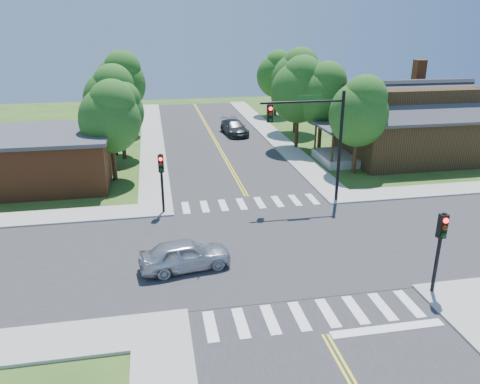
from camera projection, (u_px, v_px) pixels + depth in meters
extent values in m
plane|color=#2E561B|center=(275.00, 247.00, 24.62)|extent=(100.00, 100.00, 0.00)
cube|color=#2D2D30|center=(275.00, 246.00, 24.62)|extent=(10.00, 90.00, 0.04)
cube|color=#2D2D30|center=(275.00, 246.00, 24.62)|extent=(90.00, 10.00, 0.04)
cube|color=#2D2D30|center=(275.00, 247.00, 24.62)|extent=(10.20, 10.20, 0.06)
cube|color=#9E9B93|center=(271.00, 134.00, 48.70)|extent=(2.20, 40.00, 0.14)
cube|color=#9E9B93|center=(152.00, 139.00, 46.59)|extent=(2.20, 40.00, 0.14)
cube|color=white|center=(186.00, 208.00, 29.60)|extent=(0.45, 2.00, 0.01)
cube|color=white|center=(205.00, 206.00, 29.80)|extent=(0.45, 2.00, 0.01)
cube|color=white|center=(223.00, 205.00, 30.01)|extent=(0.45, 2.00, 0.01)
cube|color=white|center=(242.00, 204.00, 30.22)|extent=(0.45, 2.00, 0.01)
cube|color=white|center=(260.00, 203.00, 30.43)|extent=(0.45, 2.00, 0.01)
cube|color=white|center=(278.00, 201.00, 30.64)|extent=(0.45, 2.00, 0.01)
cube|color=white|center=(295.00, 200.00, 30.84)|extent=(0.45, 2.00, 0.01)
cube|color=white|center=(312.00, 199.00, 31.05)|extent=(0.45, 2.00, 0.01)
cube|color=white|center=(211.00, 326.00, 18.17)|extent=(0.45, 2.00, 0.01)
cube|color=white|center=(241.00, 323.00, 18.37)|extent=(0.45, 2.00, 0.01)
cube|color=white|center=(270.00, 319.00, 18.58)|extent=(0.45, 2.00, 0.01)
cube|color=white|center=(299.00, 316.00, 18.79)|extent=(0.45, 2.00, 0.01)
cube|color=white|center=(328.00, 313.00, 19.00)|extent=(0.45, 2.00, 0.01)
cube|color=white|center=(355.00, 310.00, 19.21)|extent=(0.45, 2.00, 0.01)
cube|color=white|center=(383.00, 306.00, 19.41)|extent=(0.45, 2.00, 0.01)
cube|color=white|center=(409.00, 303.00, 19.62)|extent=(0.45, 2.00, 0.01)
cube|color=yellow|center=(210.00, 134.00, 48.79)|extent=(0.10, 37.50, 0.01)
cube|color=yellow|center=(212.00, 134.00, 48.82)|extent=(0.10, 37.50, 0.01)
cube|color=white|center=(387.00, 329.00, 18.05)|extent=(4.60, 0.45, 0.09)
cylinder|color=black|center=(340.00, 148.00, 29.51)|extent=(0.20, 0.20, 7.20)
cylinder|color=black|center=(302.00, 102.00, 28.02)|extent=(5.20, 0.14, 0.14)
cube|color=#19591E|center=(309.00, 98.00, 27.96)|extent=(1.40, 0.04, 0.30)
cube|color=black|center=(270.00, 113.00, 27.89)|extent=(0.34, 0.28, 1.05)
sphere|color=#FF0C0C|center=(271.00, 109.00, 27.62)|extent=(0.22, 0.22, 0.22)
sphere|color=#3F2605|center=(271.00, 114.00, 27.73)|extent=(0.22, 0.22, 0.22)
sphere|color=#05330F|center=(270.00, 119.00, 27.84)|extent=(0.22, 0.22, 0.22)
cylinder|color=black|center=(438.00, 255.00, 19.77)|extent=(0.16, 0.16, 3.80)
cube|color=black|center=(442.00, 226.00, 19.31)|extent=(0.34, 0.28, 1.05)
sphere|color=#FF0C0C|center=(446.00, 221.00, 19.05)|extent=(0.22, 0.22, 0.22)
sphere|color=#3F2605|center=(445.00, 228.00, 19.16)|extent=(0.22, 0.22, 0.22)
sphere|color=#05330F|center=(444.00, 235.00, 19.27)|extent=(0.22, 0.22, 0.22)
cylinder|color=black|center=(162.00, 185.00, 28.16)|extent=(0.16, 0.16, 3.80)
cube|color=black|center=(161.00, 163.00, 27.70)|extent=(0.34, 0.28, 1.05)
sphere|color=#FF0C0C|center=(161.00, 159.00, 27.43)|extent=(0.22, 0.22, 0.22)
sphere|color=#3F2605|center=(161.00, 164.00, 27.54)|extent=(0.22, 0.22, 0.22)
sphere|color=#05330F|center=(161.00, 170.00, 27.66)|extent=(0.22, 0.22, 0.22)
cube|color=black|center=(407.00, 135.00, 39.65)|extent=(10.00, 8.00, 4.00)
cube|color=#9E9B93|center=(335.00, 158.00, 39.14)|extent=(2.60, 4.50, 0.70)
cylinder|color=black|center=(332.00, 150.00, 36.67)|extent=(0.18, 0.18, 2.50)
cylinder|color=black|center=(315.00, 138.00, 40.36)|extent=(0.18, 0.18, 2.50)
cube|color=#38383D|center=(337.00, 127.00, 38.23)|extent=(2.80, 4.80, 0.18)
cube|color=brown|center=(414.00, 109.00, 42.78)|extent=(0.90, 0.90, 7.11)
cube|color=brown|center=(39.00, 160.00, 33.73)|extent=(10.00, 8.00, 3.50)
cube|color=#38383D|center=(35.00, 134.00, 33.09)|extent=(10.40, 8.40, 0.25)
cylinder|color=#382314|center=(355.00, 156.00, 35.98)|extent=(0.34, 0.34, 2.81)
ellipsoid|color=#235619|center=(358.00, 114.00, 34.88)|extent=(4.44, 4.22, 4.88)
sphere|color=#235619|center=(365.00, 97.00, 34.28)|extent=(3.25, 3.25, 3.25)
cylinder|color=#382314|center=(320.00, 135.00, 42.18)|extent=(0.34, 0.34, 2.97)
ellipsoid|color=#235619|center=(322.00, 97.00, 41.02)|extent=(4.68, 4.45, 5.15)
sphere|color=#235619|center=(327.00, 81.00, 40.40)|extent=(3.43, 3.43, 3.43)
cylinder|color=#382314|center=(295.00, 117.00, 49.10)|extent=(0.34, 0.34, 3.24)
ellipsoid|color=#235619|center=(296.00, 81.00, 47.82)|extent=(5.12, 4.86, 5.63)
sphere|color=#235619|center=(300.00, 66.00, 47.16)|extent=(3.75, 3.75, 3.75)
cylinder|color=#382314|center=(275.00, 103.00, 57.87)|extent=(0.34, 0.34, 2.95)
ellipsoid|color=#235619|center=(276.00, 76.00, 56.71)|extent=(4.65, 4.42, 5.12)
sphere|color=#235619|center=(279.00, 64.00, 56.10)|extent=(3.41, 3.41, 3.41)
cylinder|color=#382314|center=(114.00, 162.00, 34.39)|extent=(0.34, 0.34, 2.77)
ellipsoid|color=#235619|center=(110.00, 120.00, 33.30)|extent=(4.37, 4.15, 4.81)
sphere|color=#235619|center=(112.00, 102.00, 32.72)|extent=(3.20, 3.20, 3.20)
cylinder|color=#382314|center=(115.00, 139.00, 40.73)|extent=(0.34, 0.34, 2.93)
ellipsoid|color=#235619|center=(111.00, 101.00, 39.58)|extent=(4.63, 4.40, 5.09)
sphere|color=#235619|center=(113.00, 84.00, 38.97)|extent=(3.40, 3.40, 3.40)
cylinder|color=#382314|center=(124.00, 119.00, 48.22)|extent=(0.34, 0.34, 3.16)
ellipsoid|color=#235619|center=(121.00, 84.00, 46.98)|extent=(4.99, 4.74, 5.49)
sphere|color=#235619|center=(122.00, 69.00, 46.33)|extent=(3.66, 3.66, 3.66)
cylinder|color=#382314|center=(126.00, 106.00, 56.92)|extent=(0.34, 0.34, 2.69)
ellipsoid|color=#235619|center=(124.00, 80.00, 55.86)|extent=(4.25, 4.04, 4.68)
sphere|color=#235619|center=(126.00, 70.00, 55.29)|extent=(3.12, 3.12, 3.12)
cylinder|color=#382314|center=(297.00, 132.00, 42.93)|extent=(0.34, 0.34, 3.13)
ellipsoid|color=#235619|center=(298.00, 93.00, 41.71)|extent=(4.95, 4.70, 5.44)
sphere|color=#235619|center=(303.00, 76.00, 41.06)|extent=(3.63, 3.63, 3.63)
cylinder|color=#382314|center=(124.00, 145.00, 39.80)|extent=(0.34, 0.34, 2.44)
ellipsoid|color=#235619|center=(121.00, 113.00, 38.85)|extent=(3.85, 3.66, 4.23)
sphere|color=#235619|center=(123.00, 99.00, 38.31)|extent=(2.82, 2.82, 2.82)
imported|color=silver|center=(185.00, 255.00, 22.17)|extent=(2.94, 4.80, 1.47)
imported|color=#2C2F31|center=(234.00, 128.00, 48.29)|extent=(3.18, 5.48, 1.46)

